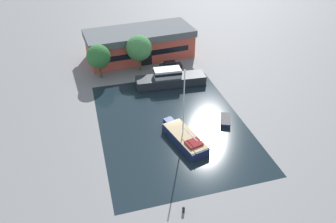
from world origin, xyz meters
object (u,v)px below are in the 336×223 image
Objects in this scene: sailboat_moored at (184,138)px; quay_tree_by_water at (99,57)px; quay_tree_near_building at (139,48)px; small_dinghy at (226,120)px; warehouse_building at (140,43)px; motor_cruiser at (170,79)px; parked_car at (170,66)px.

quay_tree_by_water is at bearing 98.40° from sailboat_moored.
quay_tree_near_building reaches higher than small_dinghy.
small_dinghy is (8.25, -28.28, -2.74)m from warehouse_building.
sailboat_moored is 0.88× the size of motor_cruiser.
quay_tree_near_building is at bearing -98.88° from parked_car.
small_dinghy is (9.69, -21.64, -4.59)m from quay_tree_near_building.
sailboat_moored reaches higher than motor_cruiser.
warehouse_building reaches higher than parked_car.
warehouse_building is 31.30m from sailboat_moored.
quay_tree_near_building is 24.15m from small_dinghy.
warehouse_building is 12.34m from quay_tree_by_water.
quay_tree_by_water reaches higher than motor_cruiser.
quay_tree_by_water is (-8.16, -0.97, -0.38)m from quay_tree_near_building.
quay_tree_by_water is at bearing 65.71° from motor_cruiser.
sailboat_moored is at bearing -8.33° from parked_car.
warehouse_building is at bearing -146.16° from parked_car.
motor_cruiser is (2.87, -14.20, -1.83)m from warehouse_building.
warehouse_building is at bearing 76.21° from sailboat_moored.
quay_tree_near_building is 0.56× the size of motor_cruiser.
sailboat_moored is at bearing -94.39° from warehouse_building.
parked_car is at bearing -56.61° from small_dinghy.
quay_tree_by_water is at bearing -146.43° from warehouse_building.
quay_tree_near_building is 24.98m from sailboat_moored.
quay_tree_by_water reaches higher than parked_car.
parked_car is at bearing -63.69° from warehouse_building.
warehouse_building is 3.47× the size of quay_tree_by_water.
warehouse_building is 6.28× the size of small_dinghy.
small_dinghy is at bearing 12.37° from parked_car.
warehouse_building is at bearing 77.76° from quay_tree_near_building.
warehouse_building is at bearing -50.01° from small_dinghy.
parked_car is (4.78, -7.91, -2.26)m from warehouse_building.
small_dinghy is at bearing -78.56° from warehouse_building.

